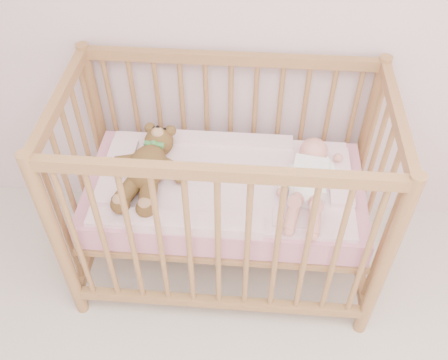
# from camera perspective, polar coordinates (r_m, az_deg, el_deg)

# --- Properties ---
(crib) EXTENTS (1.36, 0.76, 1.00)m
(crib) POSITION_cam_1_polar(r_m,az_deg,el_deg) (2.23, 0.10, -1.24)
(crib) COLOR #9C6E42
(crib) RESTS_ON floor
(mattress) EXTENTS (1.22, 0.62, 0.13)m
(mattress) POSITION_cam_1_polar(r_m,az_deg,el_deg) (2.24, 0.10, -1.50)
(mattress) COLOR pink
(mattress) RESTS_ON crib
(blanket) EXTENTS (1.10, 0.58, 0.06)m
(blanket) POSITION_cam_1_polar(r_m,az_deg,el_deg) (2.19, 0.10, -0.17)
(blanket) COLOR #F5A8B3
(blanket) RESTS_ON mattress
(baby) EXTENTS (0.35, 0.60, 0.14)m
(baby) POSITION_cam_1_polar(r_m,az_deg,el_deg) (2.13, 9.75, 0.32)
(baby) COLOR white
(baby) RESTS_ON blanket
(teddy_bear) EXTENTS (0.43, 0.56, 0.15)m
(teddy_bear) POSITION_cam_1_polar(r_m,az_deg,el_deg) (2.16, -8.79, 1.53)
(teddy_bear) COLOR brown
(teddy_bear) RESTS_ON blanket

